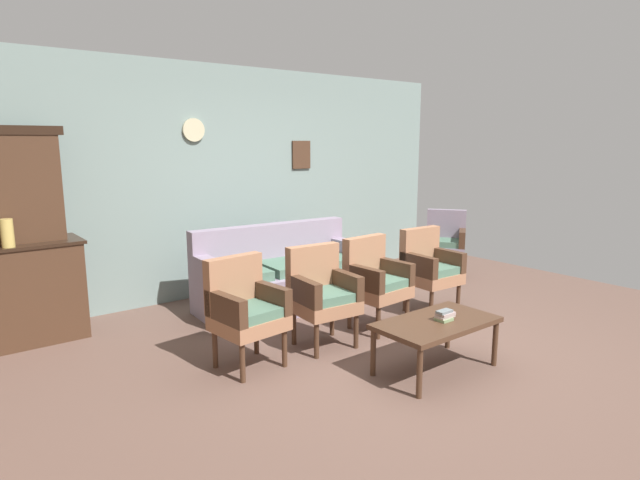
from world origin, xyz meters
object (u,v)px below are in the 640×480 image
armchair_row_middle (429,266)px  coffee_table (436,326)px  armchair_near_cabinet (322,292)px  armchair_by_doorway (375,279)px  vase_on_cabinet (7,233)px  floral_couch (283,278)px  book_stack_on_table (445,315)px  armchair_near_couch_end (245,307)px  side_cabinet (16,294)px  wingback_chair_by_fireplace (445,240)px

armchair_row_middle → coffee_table: 1.56m
armchair_near_cabinet → armchair_by_doorway: (0.69, 0.03, 0.00)m
armchair_near_cabinet → coffee_table: bearing=-69.2°
armchair_row_middle → vase_on_cabinet: bearing=158.0°
floral_couch → vase_on_cabinet: bearing=171.2°
floral_couch → armchair_row_middle: size_ratio=2.19×
floral_couch → armchair_row_middle: (1.16, -1.10, 0.17)m
floral_couch → book_stack_on_table: 2.20m
armchair_near_couch_end → side_cabinet: bearing=128.9°
armchair_near_couch_end → book_stack_on_table: 1.61m
vase_on_cabinet → book_stack_on_table: size_ratio=1.57×
armchair_near_cabinet → wingback_chair_by_fireplace: (2.87, 0.93, 0.00)m
armchair_near_cabinet → armchair_by_doorway: 0.70m
side_cabinet → book_stack_on_table: side_cabinet is taller
armchair_by_doorway → side_cabinet: bearing=149.1°
armchair_near_couch_end → wingback_chair_by_fireplace: same height
coffee_table → floral_couch: bearing=90.4°
armchair_by_doorway → wingback_chair_by_fireplace: 2.35m
floral_couch → armchair_near_couch_end: same height
armchair_by_doorway → armchair_row_middle: size_ratio=1.00×
side_cabinet → armchair_near_cabinet: 2.78m
floral_couch → armchair_by_doorway: size_ratio=2.19×
wingback_chair_by_fireplace → book_stack_on_table: size_ratio=5.73×
book_stack_on_table → floral_couch: bearing=92.0°
armchair_by_doorway → book_stack_on_table: bearing=-103.5°
vase_on_cabinet → armchair_row_middle: (3.72, -1.50, -0.55)m
floral_couch → armchair_by_doorway: 1.19m
floral_couch → wingback_chair_by_fireplace: bearing=-5.3°
side_cabinet → armchair_row_middle: bearing=-24.6°
armchair_near_couch_end → coffee_table: bearing=-41.6°
floral_couch → wingback_chair_by_fireplace: (2.50, -0.23, 0.17)m
armchair_near_couch_end → coffee_table: armchair_near_couch_end is taller
side_cabinet → book_stack_on_table: bearing=-46.9°
armchair_near_couch_end → armchair_near_cabinet: (0.77, -0.02, 0.00)m
armchair_by_doorway → armchair_row_middle: bearing=1.5°
floral_couch → wingback_chair_by_fireplace: 2.52m
floral_couch → armchair_by_doorway: bearing=-73.6°
armchair_row_middle → armchair_near_couch_end: bearing=-179.2°
armchair_near_cabinet → coffee_table: armchair_near_cabinet is taller
vase_on_cabinet → book_stack_on_table: vase_on_cabinet is taller
coffee_table → book_stack_on_table: 0.11m
armchair_near_couch_end → wingback_chair_by_fireplace: 3.75m
side_cabinet → armchair_row_middle: (3.68, -1.69, 0.03)m
armchair_by_doorway → coffee_table: armchair_by_doorway is taller
armchair_row_middle → coffee_table: bearing=-137.3°
armchair_by_doorway → book_stack_on_table: (-0.26, -1.06, -0.04)m
armchair_row_middle → book_stack_on_table: 1.53m
vase_on_cabinet → wingback_chair_by_fireplace: 5.13m
side_cabinet → armchair_near_cabinet: bearing=-38.9°
vase_on_cabinet → armchair_row_middle: size_ratio=0.27×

